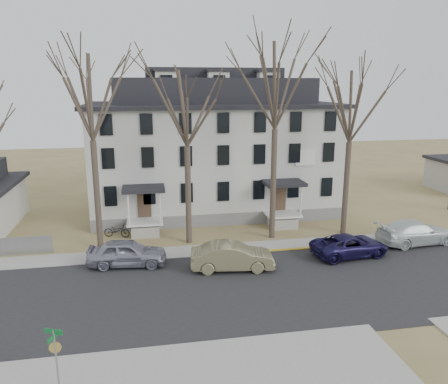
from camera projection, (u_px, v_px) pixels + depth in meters
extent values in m
plane|color=olive|center=(307.00, 303.00, 22.05)|extent=(120.00, 120.00, 0.00)
cube|color=#27272A|center=(294.00, 286.00, 23.96)|extent=(120.00, 10.00, 0.04)
cube|color=#A09F97|center=(265.00, 247.00, 29.69)|extent=(120.00, 2.00, 0.08)
cube|color=gold|center=(340.00, 247.00, 29.70)|extent=(14.00, 0.25, 0.06)
cube|color=slate|center=(213.00, 203.00, 38.78)|extent=(20.00, 10.00, 1.00)
cube|color=beige|center=(213.00, 153.00, 37.70)|extent=(20.00, 10.00, 8.00)
cube|color=black|center=(213.00, 105.00, 36.71)|extent=(20.80, 10.80, 0.30)
cube|color=black|center=(213.00, 91.00, 36.43)|extent=(16.00, 7.00, 2.00)
cube|color=black|center=(213.00, 73.00, 36.10)|extent=(11.00, 4.50, 0.80)
cube|color=white|center=(145.00, 222.00, 31.93)|extent=(2.60, 2.00, 0.16)
cube|color=white|center=(283.00, 214.00, 33.74)|extent=(2.60, 2.00, 0.16)
cube|color=white|center=(306.00, 158.00, 33.92)|extent=(1.60, 0.08, 1.20)
cylinder|color=#473B31|center=(97.00, 196.00, 28.64)|extent=(0.40, 0.40, 7.28)
cylinder|color=#473B31|center=(188.00, 196.00, 29.73)|extent=(0.40, 0.40, 6.76)
cylinder|color=#473B31|center=(273.00, 185.00, 30.65)|extent=(0.40, 0.40, 7.80)
cylinder|color=#473B31|center=(346.00, 189.00, 31.72)|extent=(0.40, 0.40, 6.76)
imported|color=#9697AA|center=(127.00, 253.00, 26.44)|extent=(4.90, 2.39, 1.61)
imported|color=#7A7552|center=(232.00, 257.00, 25.87)|extent=(5.08, 2.24, 1.62)
imported|color=#191341|center=(350.00, 246.00, 27.96)|extent=(5.22, 2.87, 1.39)
imported|color=silver|center=(416.00, 233.00, 30.11)|extent=(5.74, 2.77, 1.61)
imported|color=black|center=(117.00, 231.00, 31.39)|extent=(2.00, 1.18, 0.99)
cylinder|color=gray|center=(57.00, 362.00, 15.37)|extent=(0.07, 0.07, 2.52)
cube|color=#0C5926|center=(53.00, 331.00, 15.08)|extent=(0.73, 0.03, 0.17)
cube|color=#0C5926|center=(54.00, 337.00, 15.12)|extent=(0.03, 0.73, 0.17)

